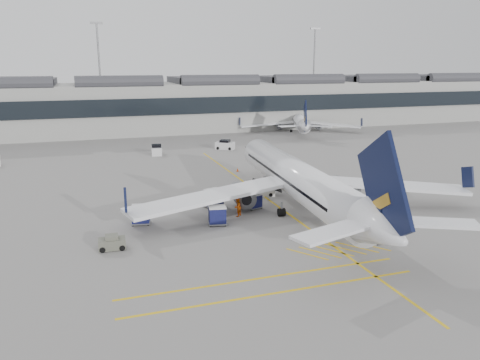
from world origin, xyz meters
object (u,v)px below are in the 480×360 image
object	(u,v)px
ramp_agent_a	(221,198)
pushback_tug	(112,243)
ramp_agent_b	(237,207)
baggage_cart_a	(254,201)
belt_loader	(257,190)
airliner_main	(299,180)

from	to	relation	value
ramp_agent_a	pushback_tug	bearing A→B (deg)	-171.85
ramp_agent_a	pushback_tug	distance (m)	15.40
ramp_agent_b	baggage_cart_a	bearing A→B (deg)	175.13
baggage_cart_a	ramp_agent_a	world-z (taller)	ramp_agent_a
belt_loader	ramp_agent_b	world-z (taller)	ramp_agent_b
belt_loader	baggage_cart_a	world-z (taller)	belt_loader
belt_loader	ramp_agent_a	size ratio (longest dim) A/B	2.63
pushback_tug	airliner_main	bearing A→B (deg)	17.31
ramp_agent_a	airliner_main	bearing A→B (deg)	-54.42
belt_loader	pushback_tug	world-z (taller)	belt_loader
belt_loader	ramp_agent_b	distance (m)	8.48
airliner_main	pushback_tug	size ratio (longest dim) A/B	17.86
airliner_main	ramp_agent_a	distance (m)	8.92
ramp_agent_b	airliner_main	bearing A→B (deg)	139.66
airliner_main	ramp_agent_b	xyz separation A→B (m)	(-7.14, -0.26, -2.22)
baggage_cart_a	ramp_agent_a	distance (m)	3.79
airliner_main	baggage_cart_a	xyz separation A→B (m)	(-4.60, 1.70, -2.33)
belt_loader	ramp_agent_b	bearing A→B (deg)	-105.48
baggage_cart_a	ramp_agent_b	size ratio (longest dim) A/B	0.93
ramp_agent_a	belt_loader	bearing A→B (deg)	-0.42
baggage_cart_a	pushback_tug	world-z (taller)	baggage_cart_a
pushback_tug	baggage_cart_a	bearing A→B (deg)	26.80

